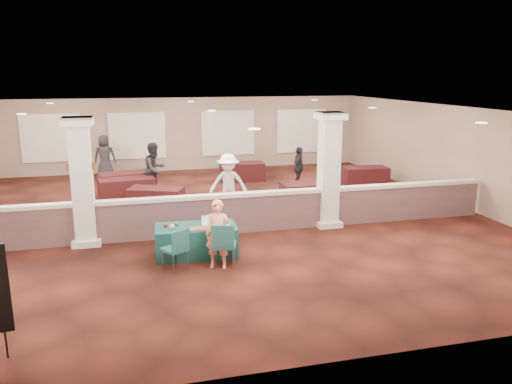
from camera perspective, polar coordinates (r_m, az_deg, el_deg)
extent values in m
plane|color=#481B12|center=(14.97, -4.82, -3.00)|extent=(16.00, 16.00, 0.00)
cube|color=#806758|center=(22.45, -8.28, 6.55)|extent=(16.00, 0.04, 3.20)
cube|color=#806758|center=(7.09, 5.73, -8.26)|extent=(16.00, 0.04, 3.20)
cube|color=#806758|center=(17.71, 21.59, 3.96)|extent=(0.04, 16.00, 3.20)
cube|color=silver|center=(14.40, -5.07, 9.31)|extent=(16.00, 16.00, 0.02)
cube|color=brown|center=(13.41, -3.81, -2.71)|extent=(15.60, 0.20, 1.00)
cube|color=beige|center=(13.27, -3.84, -0.42)|extent=(15.60, 0.28, 0.10)
cube|color=white|center=(13.01, -19.23, 1.06)|extent=(0.50, 0.50, 3.20)
cube|color=white|center=(13.39, -18.73, -5.31)|extent=(0.70, 0.70, 0.16)
cube|color=white|center=(12.79, -19.75, 7.63)|extent=(0.72, 0.72, 0.20)
cube|color=white|center=(13.98, 8.31, 2.49)|extent=(0.50, 0.50, 3.20)
cube|color=white|center=(14.34, 8.11, -3.49)|extent=(0.70, 0.70, 0.16)
cube|color=white|center=(13.78, 8.52, 8.62)|extent=(0.72, 0.72, 0.20)
cylinder|color=brown|center=(12.96, -20.60, 2.71)|extent=(0.12, 0.12, 0.18)
cylinder|color=#F2E5CE|center=(12.96, -20.60, 2.71)|extent=(0.09, 0.09, 0.10)
cylinder|color=brown|center=(12.91, -18.13, 2.86)|extent=(0.12, 0.12, 0.18)
cylinder|color=#F2E5CE|center=(12.91, -18.13, 2.86)|extent=(0.09, 0.09, 0.10)
cube|color=#0E3531|center=(11.90, -6.84, -5.57)|extent=(1.94, 1.07, 0.72)
cube|color=#1B5050|center=(11.15, -3.66, -6.07)|extent=(0.63, 0.63, 0.07)
cube|color=#1B5050|center=(10.84, -3.79, -5.09)|extent=(0.49, 0.18, 0.49)
cylinder|color=slate|center=(11.07, -4.83, -7.71)|extent=(0.03, 0.03, 0.47)
cylinder|color=slate|center=(11.03, -2.63, -7.75)|extent=(0.03, 0.03, 0.47)
cylinder|color=slate|center=(11.46, -4.62, -6.96)|extent=(0.03, 0.03, 0.47)
cylinder|color=slate|center=(11.43, -2.50, -6.99)|extent=(0.03, 0.03, 0.47)
cube|color=#1B5050|center=(11.14, -9.26, -6.47)|extent=(0.64, 0.64, 0.06)
cube|color=#1B5050|center=(10.89, -8.64, -5.49)|extent=(0.41, 0.28, 0.45)
cylinder|color=slate|center=(10.97, -9.43, -8.16)|extent=(0.03, 0.03, 0.43)
cylinder|color=slate|center=(11.18, -7.81, -7.67)|extent=(0.03, 0.03, 0.43)
cylinder|color=slate|center=(11.27, -10.60, -7.62)|extent=(0.03, 0.03, 0.43)
cylinder|color=slate|center=(11.47, -9.01, -7.16)|extent=(0.03, 0.03, 0.43)
cylinder|color=black|center=(8.44, -27.11, -11.29)|extent=(0.04, 0.04, 1.78)
imported|color=#F18269|center=(11.02, -4.35, -4.84)|extent=(0.64, 0.53, 1.54)
cube|color=black|center=(17.61, -14.52, 0.35)|extent=(1.92, 1.11, 0.74)
cube|color=black|center=(16.19, -11.32, -0.71)|extent=(1.87, 1.39, 0.68)
cube|color=black|center=(16.45, 6.10, -0.21)|extent=(1.82, 0.92, 0.73)
cube|color=black|center=(18.49, -14.52, 1.01)|extent=(2.08, 1.36, 0.78)
cube|color=black|center=(20.17, -1.63, 2.36)|extent=(1.86, 1.06, 0.72)
cube|color=black|center=(19.85, 12.41, 1.82)|extent=(1.78, 1.05, 0.68)
imported|color=black|center=(17.92, -11.50, 2.58)|extent=(1.01, 0.97, 1.87)
imported|color=silver|center=(15.31, -3.18, 0.95)|extent=(1.29, 0.90, 1.84)
imported|color=black|center=(18.74, 4.90, 2.79)|extent=(0.88, 1.01, 1.57)
imported|color=black|center=(21.47, -16.90, 3.90)|extent=(0.90, 0.51, 1.78)
cube|color=silver|center=(11.76, -5.42, -3.86)|extent=(0.34, 0.25, 0.02)
cube|color=silver|center=(11.84, -5.48, -3.16)|extent=(0.33, 0.03, 0.22)
cube|color=silver|center=(11.83, -5.48, -3.23)|extent=(0.30, 0.02, 0.19)
cube|color=#D16021|center=(11.55, -6.57, -4.18)|extent=(0.42, 0.32, 0.03)
sphere|color=#F2E7C7|center=(11.66, -9.55, -3.90)|extent=(0.11, 0.11, 0.11)
sphere|color=maroon|center=(11.81, -10.28, -3.75)|extent=(0.10, 0.10, 0.10)
sphere|color=#49494E|center=(11.88, -9.09, -3.59)|extent=(0.10, 0.10, 0.10)
cube|color=#B21613|center=(11.58, -3.61, -4.12)|extent=(0.12, 0.04, 0.01)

